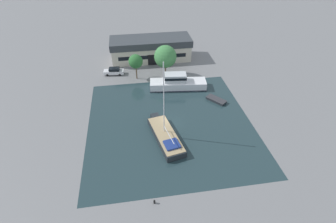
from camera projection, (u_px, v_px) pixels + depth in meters
ground_plane at (170, 123)px, 48.58m from camera, size 440.00×440.00×0.00m
water_canal at (170, 123)px, 48.58m from camera, size 29.89×31.23×0.01m
warehouse_building at (151, 49)px, 69.05m from camera, size 20.95×7.77×5.71m
quay_tree_near_building at (136, 61)px, 59.49m from camera, size 3.26×3.26×6.04m
quay_tree_by_water at (165, 57)px, 60.17m from camera, size 5.20×5.20×7.60m
parked_car at (114, 71)px, 63.20m from camera, size 4.92×2.25×1.71m
sailboat_moored at (165, 136)px, 44.78m from camera, size 5.36×11.90×14.21m
motor_cruiser at (177, 83)px, 57.90m from camera, size 12.78×4.91×3.51m
small_dinghy at (216, 100)px, 54.28m from camera, size 4.00×4.40×0.56m
mooring_bollard at (154, 202)px, 34.80m from camera, size 0.29×0.29×0.64m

